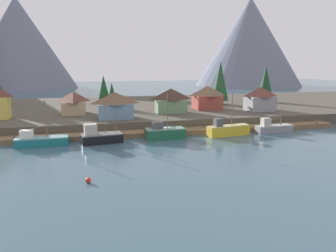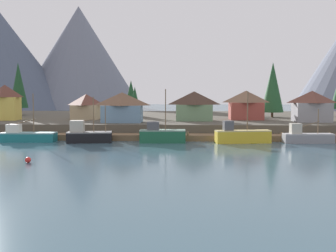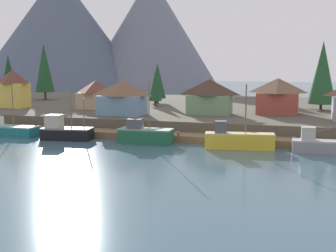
{
  "view_description": "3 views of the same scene",
  "coord_description": "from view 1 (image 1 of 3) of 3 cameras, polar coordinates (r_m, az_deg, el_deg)",
  "views": [
    {
      "loc": [
        -14.81,
        -62.43,
        14.51
      ],
      "look_at": [
        1.11,
        1.38,
        1.92
      ],
      "focal_mm": 34.71,
      "sensor_mm": 36.0,
      "label": 1
    },
    {
      "loc": [
        3.62,
        -72.16,
        8.43
      ],
      "look_at": [
        0.48,
        2.52,
        2.42
      ],
      "focal_mm": 45.26,
      "sensor_mm": 36.0,
      "label": 2
    },
    {
      "loc": [
        21.38,
        -61.68,
        11.38
      ],
      "look_at": [
        1.96,
        1.9,
        2.1
      ],
      "focal_mm": 48.56,
      "sensor_mm": 36.0,
      "label": 3
    }
  ],
  "objects": [
    {
      "name": "dock",
      "position": [
        67.57,
        -1.04,
        -1.13
      ],
      "size": [
        80.0,
        4.0,
        1.6
      ],
      "color": "brown",
      "rests_on": "ground_plane"
    },
    {
      "name": "house_blue",
      "position": [
        73.41,
        -9.25,
        3.65
      ],
      "size": [
        8.02,
        5.22,
        5.87
      ],
      "color": "#6689A8",
      "rests_on": "shoreline_bank"
    },
    {
      "name": "fishing_boat_yellow",
      "position": [
        67.82,
        10.41,
        -0.64
      ],
      "size": [
        9.34,
        3.65,
        8.59
      ],
      "rotation": [
        0.0,
        0.0,
        0.16
      ],
      "color": "gold",
      "rests_on": "ground_plane"
    },
    {
      "name": "house_grey",
      "position": [
        87.86,
        15.85,
        4.65
      ],
      "size": [
        7.19,
        5.63,
        6.18
      ],
      "color": "gray",
      "rests_on": "shoreline_bank"
    },
    {
      "name": "fishing_boat_grey",
      "position": [
        73.3,
        17.94,
        -0.31
      ],
      "size": [
        8.25,
        2.76,
        5.64
      ],
      "rotation": [
        0.0,
        0.0,
        0.06
      ],
      "color": "gray",
      "rests_on": "ground_plane"
    },
    {
      "name": "fishing_boat_teal",
      "position": [
        62.84,
        -21.49,
        -2.37
      ],
      "size": [
        9.14,
        3.03,
        8.18
      ],
      "rotation": [
        0.0,
        0.0,
        0.02
      ],
      "color": "#196B70",
      "rests_on": "ground_plane"
    },
    {
      "name": "conifer_near_left",
      "position": [
        109.33,
        16.78,
        7.54
      ],
      "size": [
        4.61,
        4.61,
        11.3
      ],
      "color": "#4C3823",
      "rests_on": "shoreline_bank"
    },
    {
      "name": "mountain_east_peak",
      "position": [
        230.56,
        14.05,
        14.06
      ],
      "size": [
        70.27,
        70.27,
        57.52
      ],
      "primitive_type": "cone",
      "color": "slate",
      "rests_on": "ground_plane"
    },
    {
      "name": "shoreline_bank",
      "position": [
        96.5,
        -5.06,
        2.9
      ],
      "size": [
        400.0,
        56.0,
        2.5
      ],
      "primitive_type": "cube",
      "color": "#4C473D",
      "rests_on": "ground_plane"
    },
    {
      "name": "house_tan",
      "position": [
        82.14,
        -16.22,
        3.98
      ],
      "size": [
        5.79,
        6.91,
        5.49
      ],
      "color": "tan",
      "rests_on": "shoreline_bank"
    },
    {
      "name": "conifer_back_left",
      "position": [
        89.52,
        -9.83,
        5.64
      ],
      "size": [
        2.73,
        2.73,
        7.19
      ],
      "color": "#4C3823",
      "rests_on": "shoreline_bank"
    },
    {
      "name": "house_red",
      "position": [
        88.4,
        6.9,
        5.03
      ],
      "size": [
        7.32,
        6.03,
        6.23
      ],
      "color": "#9E4238",
      "rests_on": "shoreline_bank"
    },
    {
      "name": "conifer_mid_left",
      "position": [
        96.16,
        -11.22,
        6.44
      ],
      "size": [
        3.78,
        3.78,
        8.85
      ],
      "color": "#4C3823",
      "rests_on": "shoreline_bank"
    },
    {
      "name": "house_green",
      "position": [
        80.84,
        0.52,
        4.51
      ],
      "size": [
        7.79,
        4.39,
        6.07
      ],
      "color": "#6B8E66",
      "rests_on": "shoreline_bank"
    },
    {
      "name": "fishing_boat_black",
      "position": [
        61.7,
        -11.88,
        -1.81
      ],
      "size": [
        7.68,
        3.99,
        7.65
      ],
      "rotation": [
        0.0,
        0.0,
        0.12
      ],
      "color": "black",
      "rests_on": "ground_plane"
    },
    {
      "name": "conifer_mid_right",
      "position": [
        99.34,
        9.14,
        7.84
      ],
      "size": [
        5.24,
        5.24,
        12.93
      ],
      "color": "#4C3823",
      "rests_on": "shoreline_bank"
    },
    {
      "name": "ground_plane",
      "position": [
        85.08,
        -3.77,
        0.65
      ],
      "size": [
        400.0,
        400.0,
        1.0
      ],
      "primitive_type": "cube",
      "color": "#3D5B6B"
    },
    {
      "name": "fishing_boat_green",
      "position": [
        63.81,
        -0.65,
        -1.17
      ],
      "size": [
        7.69,
        3.1,
        8.94
      ],
      "rotation": [
        0.0,
        0.0,
        0.03
      ],
      "color": "#1E5B3D",
      "rests_on": "ground_plane"
    },
    {
      "name": "channel_buoy",
      "position": [
        41.94,
        -13.85,
        -9.22
      ],
      "size": [
        0.7,
        0.7,
        0.7
      ],
      "primitive_type": "sphere",
      "color": "red",
      "rests_on": "ground_plane"
    },
    {
      "name": "mountain_central_peak",
      "position": [
        220.72,
        -24.78,
        13.11
      ],
      "size": [
        66.64,
        66.64,
        53.95
      ],
      "primitive_type": "cone",
      "color": "slate",
      "rests_on": "ground_plane"
    }
  ]
}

